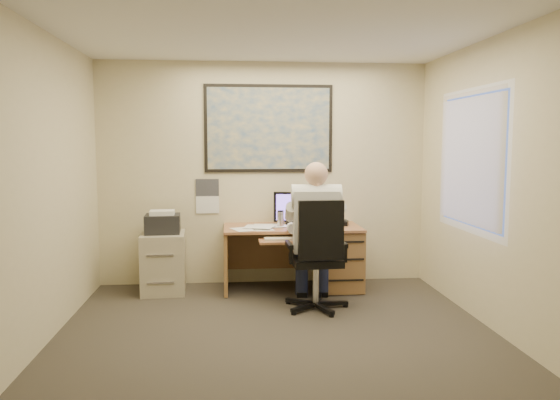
{
  "coord_description": "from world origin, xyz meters",
  "views": [
    {
      "loc": [
        -0.41,
        -4.42,
        1.73
      ],
      "look_at": [
        0.11,
        1.3,
        1.12
      ],
      "focal_mm": 35.0,
      "sensor_mm": 36.0,
      "label": 1
    }
  ],
  "objects": [
    {
      "name": "window_blinds",
      "position": [
        1.97,
        0.8,
        1.55
      ],
      "size": [
        0.06,
        1.4,
        1.3
      ],
      "primitive_type": null,
      "color": "beige",
      "rests_on": "room_shell"
    },
    {
      "name": "filing_cabinet",
      "position": [
        -1.19,
        1.9,
        0.41
      ],
      "size": [
        0.52,
        0.62,
        0.96
      ],
      "rotation": [
        0.0,
        0.0,
        0.06
      ],
      "color": "#AEA48C",
      "rests_on": "ground"
    },
    {
      "name": "world_map",
      "position": [
        0.06,
        2.23,
        1.9
      ],
      "size": [
        1.56,
        0.03,
        1.06
      ],
      "primitive_type": "cube",
      "color": "#1E4C93",
      "rests_on": "room_shell"
    },
    {
      "name": "office_chair",
      "position": [
        0.47,
        1.04,
        0.34
      ],
      "size": [
        0.72,
        0.72,
        1.16
      ],
      "rotation": [
        0.0,
        0.0,
        0.04
      ],
      "color": "black",
      "rests_on": "ground"
    },
    {
      "name": "person",
      "position": [
        0.47,
        1.13,
        0.77
      ],
      "size": [
        0.71,
        0.97,
        1.53
      ],
      "primitive_type": null,
      "rotation": [
        0.0,
        0.0,
        -0.06
      ],
      "color": "silver",
      "rests_on": "office_chair"
    },
    {
      "name": "desk",
      "position": [
        0.65,
        1.9,
        0.44
      ],
      "size": [
        1.6,
        0.97,
        1.13
      ],
      "color": "#A26A45",
      "rests_on": "ground"
    },
    {
      "name": "room_shell",
      "position": [
        0.0,
        0.0,
        1.35
      ],
      "size": [
        4.0,
        4.5,
        2.7
      ],
      "color": "#342F28",
      "rests_on": "ground"
    },
    {
      "name": "wall_calendar",
      "position": [
        -0.69,
        2.24,
        1.08
      ],
      "size": [
        0.28,
        0.01,
        0.42
      ],
      "primitive_type": "cube",
      "color": "white",
      "rests_on": "room_shell"
    }
  ]
}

